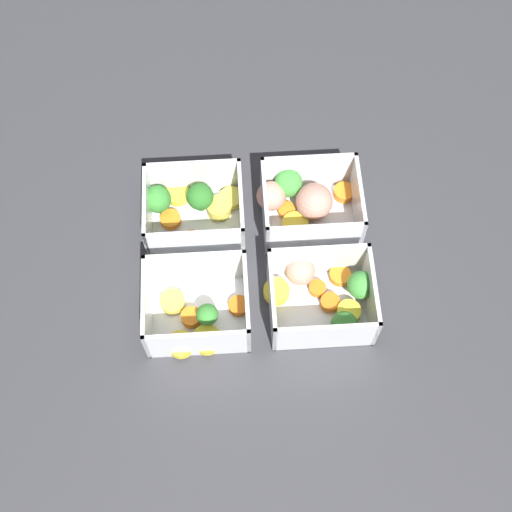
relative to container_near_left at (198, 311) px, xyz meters
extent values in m
plane|color=#38383D|center=(0.08, 0.07, -0.02)|extent=(4.00, 4.00, 0.00)
cube|color=white|center=(0.00, 0.00, -0.02)|extent=(0.13, 0.11, 0.00)
cube|color=white|center=(0.00, -0.05, 0.01)|extent=(0.13, 0.01, 0.07)
cube|color=white|center=(0.00, 0.06, 0.01)|extent=(0.13, 0.01, 0.07)
cube|color=white|center=(-0.06, 0.00, 0.01)|extent=(0.01, 0.11, 0.07)
cube|color=white|center=(0.06, 0.00, 0.01)|extent=(0.00, 0.11, 0.07)
cylinder|color=yellow|center=(0.01, -0.03, -0.01)|extent=(0.05, 0.05, 0.01)
cylinder|color=#DBC647|center=(-0.03, 0.02, -0.01)|extent=(0.04, 0.04, 0.01)
cylinder|color=yellow|center=(-0.02, -0.04, -0.01)|extent=(0.05, 0.05, 0.01)
cylinder|color=#49883F|center=(0.01, -0.01, -0.01)|extent=(0.01, 0.01, 0.02)
sphere|color=#388433|center=(0.01, -0.01, 0.01)|extent=(0.03, 0.03, 0.03)
cylinder|color=orange|center=(-0.01, 0.00, -0.01)|extent=(0.03, 0.03, 0.01)
cylinder|color=orange|center=(0.05, 0.01, -0.01)|extent=(0.03, 0.03, 0.01)
cube|color=white|center=(0.16, 0.00, -0.02)|extent=(0.13, 0.11, 0.00)
cube|color=white|center=(0.16, -0.05, 0.01)|extent=(0.13, 0.01, 0.07)
cube|color=white|center=(0.16, 0.06, 0.01)|extent=(0.13, 0.01, 0.07)
cube|color=white|center=(0.09, 0.00, 0.01)|extent=(0.00, 0.11, 0.07)
cube|color=white|center=(0.22, 0.00, 0.01)|extent=(0.01, 0.11, 0.07)
cylinder|color=yellow|center=(0.10, 0.03, -0.01)|extent=(0.05, 0.05, 0.02)
cylinder|color=orange|center=(0.16, 0.03, -0.01)|extent=(0.03, 0.03, 0.01)
cylinder|color=#519448|center=(0.18, -0.03, -0.01)|extent=(0.01, 0.01, 0.01)
sphere|color=#42933D|center=(0.18, -0.03, 0.00)|extent=(0.03, 0.03, 0.03)
sphere|color=tan|center=(0.14, 0.05, 0.00)|extent=(0.05, 0.05, 0.04)
cylinder|color=orange|center=(0.19, 0.05, -0.01)|extent=(0.03, 0.03, 0.01)
cylinder|color=yellow|center=(0.19, -0.01, -0.01)|extent=(0.04, 0.04, 0.02)
cylinder|color=orange|center=(0.17, 0.01, -0.01)|extent=(0.04, 0.04, 0.01)
cylinder|color=#519448|center=(0.21, 0.02, -0.01)|extent=(0.01, 0.01, 0.02)
sphere|color=#42933D|center=(0.21, 0.02, 0.01)|extent=(0.04, 0.04, 0.04)
cube|color=white|center=(0.00, 0.14, -0.02)|extent=(0.13, 0.11, 0.00)
cube|color=white|center=(0.00, 0.09, 0.01)|extent=(0.13, 0.01, 0.07)
cube|color=white|center=(0.00, 0.19, 0.01)|extent=(0.13, 0.01, 0.07)
cube|color=white|center=(-0.06, 0.14, 0.01)|extent=(0.01, 0.11, 0.07)
cube|color=white|center=(0.06, 0.14, 0.01)|extent=(0.00, 0.11, 0.07)
cylinder|color=orange|center=(-0.05, 0.10, -0.02)|extent=(0.04, 0.04, 0.01)
cylinder|color=#DBC647|center=(0.05, 0.17, -0.01)|extent=(0.05, 0.05, 0.01)
cylinder|color=#407A37|center=(0.01, 0.16, -0.01)|extent=(0.01, 0.01, 0.02)
sphere|color=#2D7228|center=(0.01, 0.16, 0.01)|extent=(0.04, 0.04, 0.04)
cylinder|color=#DBC647|center=(0.03, 0.16, -0.01)|extent=(0.05, 0.05, 0.02)
cylinder|color=yellow|center=(-0.02, 0.18, -0.01)|extent=(0.04, 0.04, 0.01)
cylinder|color=#49883F|center=(-0.05, 0.16, -0.01)|extent=(0.01, 0.01, 0.01)
sphere|color=#388433|center=(-0.05, 0.16, 0.01)|extent=(0.04, 0.04, 0.04)
cylinder|color=orange|center=(-0.03, 0.14, -0.01)|extent=(0.04, 0.04, 0.01)
cylinder|color=orange|center=(-0.01, 0.11, -0.01)|extent=(0.04, 0.04, 0.02)
cube|color=white|center=(0.16, 0.14, -0.02)|extent=(0.13, 0.11, 0.00)
cube|color=white|center=(0.16, 0.09, 0.01)|extent=(0.13, 0.01, 0.07)
cube|color=white|center=(0.16, 0.19, 0.01)|extent=(0.13, 0.01, 0.07)
cube|color=white|center=(0.09, 0.14, 0.01)|extent=(0.00, 0.11, 0.07)
cube|color=white|center=(0.22, 0.14, 0.01)|extent=(0.01, 0.11, 0.07)
cylinder|color=orange|center=(0.21, 0.17, -0.01)|extent=(0.03, 0.03, 0.01)
cylinder|color=#519448|center=(0.13, 0.18, -0.01)|extent=(0.01, 0.01, 0.01)
sphere|color=#42933D|center=(0.13, 0.18, 0.01)|extent=(0.04, 0.04, 0.04)
cylinder|color=yellow|center=(0.14, 0.12, -0.01)|extent=(0.04, 0.04, 0.01)
cylinder|color=orange|center=(0.13, 0.15, -0.02)|extent=(0.03, 0.03, 0.01)
sphere|color=tan|center=(0.16, 0.15, 0.01)|extent=(0.06, 0.06, 0.05)
cylinder|color=orange|center=(0.16, 0.11, -0.01)|extent=(0.04, 0.04, 0.01)
cylinder|color=orange|center=(0.19, 0.10, -0.02)|extent=(0.03, 0.03, 0.01)
sphere|color=tan|center=(0.11, 0.16, 0.00)|extent=(0.05, 0.05, 0.04)
camera|label=1|loc=(0.05, -0.34, 0.84)|focal=50.00mm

